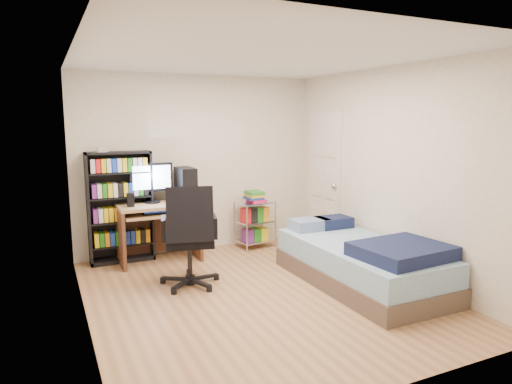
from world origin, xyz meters
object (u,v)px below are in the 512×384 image
computer_desk (165,208)px  bed (362,262)px  office_chair (190,254)px  media_shelf (120,206)px

computer_desk → bed: size_ratio=0.61×
office_chair → bed: size_ratio=0.55×
media_shelf → office_chair: size_ratio=1.30×
media_shelf → bed: (2.35, -2.07, -0.49)m
office_chair → bed: 1.96m
computer_desk → office_chair: (-0.01, -1.14, -0.33)m
media_shelf → computer_desk: media_shelf is taller
bed → media_shelf: bearing=138.6°
office_chair → computer_desk: bearing=103.4°
media_shelf → computer_desk: size_ratio=1.17×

